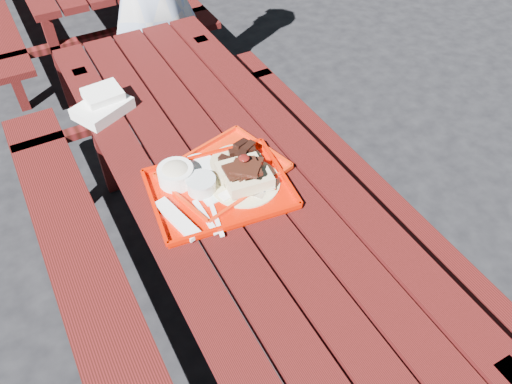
# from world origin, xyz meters

# --- Properties ---
(ground) EXTENTS (60.00, 60.00, 0.00)m
(ground) POSITION_xyz_m (0.00, 0.00, 0.00)
(ground) COLOR black
(ground) RESTS_ON ground
(picnic_table_near) EXTENTS (1.41, 2.40, 0.75)m
(picnic_table_near) POSITION_xyz_m (-0.00, 0.00, 0.56)
(picnic_table_near) COLOR #470D0E
(picnic_table_near) RESTS_ON ground
(near_tray) EXTENTS (0.51, 0.42, 0.15)m
(near_tray) POSITION_xyz_m (-0.08, -0.01, 0.79)
(near_tray) COLOR red
(near_tray) RESTS_ON picnic_table_near
(far_tray) EXTENTS (0.46, 0.40, 0.07)m
(far_tray) POSITION_xyz_m (-0.03, 0.03, 0.77)
(far_tray) COLOR red
(far_tray) RESTS_ON picnic_table_near
(white_cloth) EXTENTS (0.26, 0.23, 0.09)m
(white_cloth) POSITION_xyz_m (-0.29, 0.61, 0.79)
(white_cloth) COLOR white
(white_cloth) RESTS_ON picnic_table_near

